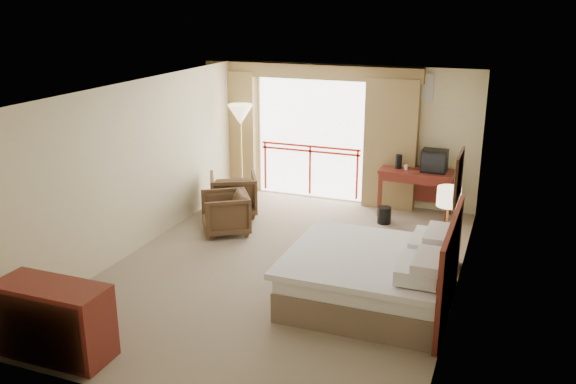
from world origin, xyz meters
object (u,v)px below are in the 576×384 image
at_px(tv, 434,161).
at_px(side_table, 215,202).
at_px(armchair_far, 234,214).
at_px(desk, 417,179).
at_px(dresser, 54,320).
at_px(floor_lamp, 240,118).
at_px(wastebasket, 384,215).
at_px(table_lamp, 449,198).
at_px(armchair_near, 226,233).
at_px(bed, 374,276).
at_px(nightstand, 444,248).

height_order(tv, side_table, tv).
bearing_deg(armchair_far, desk, 172.98).
distance_m(tv, dresser, 7.05).
bearing_deg(floor_lamp, wastebasket, -6.36).
xyz_separation_m(tv, armchair_far, (-3.50, -1.16, -1.08)).
distance_m(desk, tv, 0.50).
relative_size(table_lamp, desk, 0.46).
xyz_separation_m(tv, dresser, (-3.29, -6.20, -0.64)).
relative_size(tv, wastebasket, 1.48).
height_order(tv, floor_lamp, floor_lamp).
distance_m(floor_lamp, dresser, 6.04).
distance_m(table_lamp, armchair_near, 3.87).
bearing_deg(wastebasket, floor_lamp, 173.64).
bearing_deg(bed, wastebasket, 99.63).
height_order(side_table, floor_lamp, floor_lamp).
bearing_deg(armchair_far, bed, 114.63).
xyz_separation_m(nightstand, tv, (-0.51, 2.17, 0.77)).
bearing_deg(armchair_near, tv, 89.38).
height_order(bed, dresser, bed).
distance_m(desk, armchair_near, 3.68).
relative_size(bed, armchair_near, 2.69).
relative_size(desk, floor_lamp, 0.69).
height_order(nightstand, side_table, nightstand).
relative_size(armchair_near, side_table, 1.55).
bearing_deg(nightstand, armchair_near, 175.89).
height_order(nightstand, armchair_near, nightstand).
distance_m(desk, armchair_far, 3.49).
height_order(nightstand, armchair_far, nightstand).
bearing_deg(armchair_near, floor_lamp, 162.61).
relative_size(armchair_far, floor_lamp, 0.45).
bearing_deg(side_table, bed, -31.15).
bearing_deg(desk, armchair_near, -143.41).
distance_m(wastebasket, dresser, 6.13).
bearing_deg(wastebasket, armchair_far, -169.22).
bearing_deg(wastebasket, side_table, -162.48).
xyz_separation_m(bed, armchair_near, (-2.98, 1.57, -0.38)).
relative_size(table_lamp, dresser, 0.47).
distance_m(nightstand, side_table, 4.24).
xyz_separation_m(table_lamp, armchair_near, (-3.71, 0.04, -1.09)).
bearing_deg(nightstand, floor_lamp, 153.41).
relative_size(nightstand, wastebasket, 1.99).
xyz_separation_m(wastebasket, floor_lamp, (-2.99, 0.33, 1.51)).
xyz_separation_m(wastebasket, dresser, (-2.56, -5.57, 0.28)).
bearing_deg(armchair_far, wastebasket, 162.74).
distance_m(tv, armchair_far, 3.84).
bearing_deg(floor_lamp, armchair_far, -75.11).
relative_size(table_lamp, wastebasket, 2.01).
bearing_deg(side_table, dresser, -85.16).
distance_m(table_lamp, wastebasket, 2.15).
height_order(bed, armchair_far, bed).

